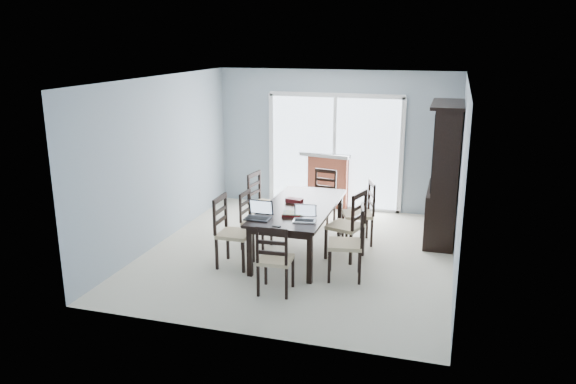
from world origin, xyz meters
name	(u,v)px	position (x,y,z in m)	size (l,w,h in m)	color
floor	(299,253)	(0.00, 0.00, 0.00)	(5.00, 5.00, 0.00)	beige
ceiling	(300,79)	(0.00, 0.00, 2.60)	(5.00, 5.00, 0.00)	white
back_wall	(335,140)	(0.00, 2.50, 1.30)	(4.50, 0.02, 2.60)	#8E9EAA
wall_left	(161,160)	(-2.25, 0.00, 1.30)	(0.02, 5.00, 2.60)	#8E9EAA
wall_right	(461,180)	(2.25, 0.00, 1.30)	(0.02, 5.00, 2.60)	#8E9EAA
balcony	(343,196)	(0.00, 3.50, -0.05)	(4.50, 2.00, 0.10)	gray
railing	(353,158)	(0.00, 4.50, 0.55)	(4.50, 0.06, 1.10)	#99999E
dining_table	(299,211)	(0.00, 0.00, 0.67)	(1.00, 2.20, 0.75)	black
china_hutch	(444,175)	(2.02, 1.25, 1.07)	(0.50, 1.38, 2.20)	black
sliding_door	(334,152)	(0.00, 2.48, 1.09)	(2.52, 0.05, 2.18)	silver
chair_left_near	(228,224)	(-0.85, -0.72, 0.62)	(0.46, 0.44, 1.17)	black
chair_left_mid	(251,214)	(-0.78, 0.05, 0.54)	(0.42, 0.41, 1.02)	black
chair_left_far	(260,196)	(-0.90, 0.83, 0.61)	(0.50, 0.49, 1.15)	black
chair_right_near	(353,234)	(0.93, -0.67, 0.62)	(0.53, 0.52, 1.18)	black
chair_right_mid	(352,218)	(0.79, 0.00, 0.63)	(0.57, 0.56, 1.20)	black
chair_right_far	(364,206)	(0.85, 0.73, 0.61)	(0.57, 0.56, 1.16)	black
chair_end_near	(274,253)	(0.07, -1.46, 0.57)	(0.43, 0.44, 1.08)	black
chair_end_far	(323,190)	(0.00, 1.62, 0.56)	(0.45, 0.46, 1.07)	black
laptop_dark	(258,215)	(-0.38, -0.77, 0.81)	(0.35, 0.24, 0.24)	black
laptop_silver	(304,218)	(0.26, -0.68, 0.80)	(0.34, 0.26, 0.21)	silver
book_stack	(292,214)	(0.03, -0.48, 0.77)	(0.31, 0.26, 0.05)	maroon
cell_phone	(276,226)	(-0.04, -1.00, 0.76)	(0.11, 0.05, 0.01)	black
game_box	(294,201)	(-0.12, 0.14, 0.78)	(0.25, 0.13, 0.06)	#501019
hot_tub	(316,169)	(-0.56, 3.36, 0.52)	(2.28, 2.10, 1.05)	maroon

